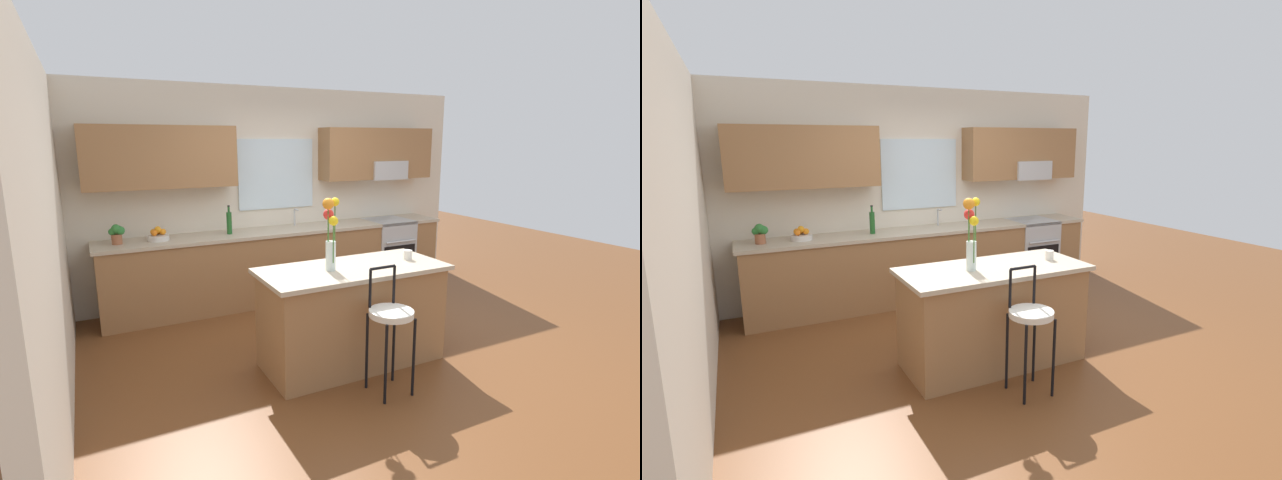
{
  "view_description": "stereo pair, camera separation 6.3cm",
  "coord_description": "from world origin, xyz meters",
  "views": [
    {
      "loc": [
        -2.28,
        -3.72,
        2.03
      ],
      "look_at": [
        -0.09,
        0.55,
        1.0
      ],
      "focal_mm": 26.04,
      "sensor_mm": 36.0,
      "label": 1
    },
    {
      "loc": [
        -2.22,
        -3.75,
        2.03
      ],
      "look_at": [
        -0.09,
        0.55,
        1.0
      ],
      "focal_mm": 26.04,
      "sensor_mm": 36.0,
      "label": 2
    }
  ],
  "objects": [
    {
      "name": "mug_ceramic",
      "position": [
        0.42,
        -0.28,
        0.97
      ],
      "size": [
        0.08,
        0.08,
        0.09
      ],
      "primitive_type": "cylinder",
      "color": "silver",
      "rests_on": "kitchen_island"
    },
    {
      "name": "back_wall_assembly",
      "position": [
        0.03,
        1.99,
        1.51
      ],
      "size": [
        5.6,
        0.5,
        2.7
      ],
      "color": "beige",
      "rests_on": "ground"
    },
    {
      "name": "oven_range",
      "position": [
        1.59,
        1.68,
        0.46
      ],
      "size": [
        0.6,
        0.64,
        0.92
      ],
      "color": "#B7BABC",
      "rests_on": "ground"
    },
    {
      "name": "sink_faucet",
      "position": [
        0.2,
        1.84,
        1.06
      ],
      "size": [
        0.02,
        0.13,
        0.23
      ],
      "color": "#B7BABC",
      "rests_on": "counter_run"
    },
    {
      "name": "fruit_bowl_oranges",
      "position": [
        -1.57,
        1.7,
        0.97
      ],
      "size": [
        0.24,
        0.24,
        0.16
      ],
      "color": "silver",
      "rests_on": "counter_run"
    },
    {
      "name": "potted_plant_small",
      "position": [
        -2.0,
        1.7,
        1.04
      ],
      "size": [
        0.17,
        0.11,
        0.22
      ],
      "color": "#9E5B3D",
      "rests_on": "counter_run"
    },
    {
      "name": "counter_run",
      "position": [
        0.0,
        1.7,
        0.47
      ],
      "size": [
        4.56,
        0.64,
        0.92
      ],
      "color": "#996B42",
      "rests_on": "ground"
    },
    {
      "name": "flower_vase",
      "position": [
        -0.42,
        -0.28,
        1.28
      ],
      "size": [
        0.16,
        0.16,
        0.64
      ],
      "color": "silver",
      "rests_on": "kitchen_island"
    },
    {
      "name": "bottle_olive_oil",
      "position": [
        -0.74,
        1.7,
        1.06
      ],
      "size": [
        0.06,
        0.06,
        0.35
      ],
      "color": "#1E5923",
      "rests_on": "counter_run"
    },
    {
      "name": "ground_plane",
      "position": [
        0.0,
        0.0,
        0.0
      ],
      "size": [
        14.0,
        14.0,
        0.0
      ],
      "primitive_type": "plane",
      "color": "brown"
    },
    {
      "name": "wall_left",
      "position": [
        -2.56,
        0.3,
        1.35
      ],
      "size": [
        0.12,
        4.6,
        2.7
      ],
      "primitive_type": "cube",
      "color": "beige",
      "rests_on": "ground"
    },
    {
      "name": "kitchen_island",
      "position": [
        -0.18,
        -0.28,
        0.46
      ],
      "size": [
        1.71,
        0.76,
        0.92
      ],
      "color": "#996B42",
      "rests_on": "ground"
    },
    {
      "name": "bar_stool_near",
      "position": [
        -0.18,
        -0.87,
        0.64
      ],
      "size": [
        0.36,
        0.36,
        1.04
      ],
      "color": "black",
      "rests_on": "ground"
    }
  ]
}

